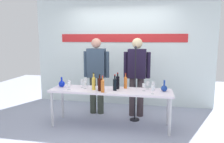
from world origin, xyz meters
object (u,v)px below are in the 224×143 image
at_px(presenter_left, 96,71).
at_px(wine_glass_left_0, 86,80).
at_px(wine_glass_left_4, 69,82).
at_px(wine_bottle_5, 100,84).
at_px(decanter_blue_right, 164,88).
at_px(wine_glass_right_3, 153,88).
at_px(wine_glass_right_1, 148,83).
at_px(wine_bottle_3, 115,84).
at_px(wine_glass_right_0, 144,85).
at_px(wine_bottle_0, 118,82).
at_px(display_table, 111,93).
at_px(wine_glass_left_2, 82,82).
at_px(wine_glass_left_3, 85,84).
at_px(wine_bottle_2, 94,83).
at_px(wine_glass_left_1, 69,85).
at_px(wine_bottle_4, 125,82).
at_px(decanter_blue_left, 62,84).
at_px(wine_bottle_1, 103,85).
at_px(presenter_right, 137,72).
at_px(wine_glass_right_2, 153,84).
at_px(microphone_stand, 135,96).

height_order(presenter_left, wine_glass_left_0, presenter_left).
bearing_deg(wine_glass_left_4, wine_bottle_5, -16.44).
bearing_deg(decanter_blue_right, wine_glass_right_3, -132.93).
height_order(presenter_left, wine_glass_right_1, presenter_left).
xyz_separation_m(wine_bottle_3, wine_glass_right_0, (0.54, 0.07, -0.02)).
distance_m(wine_bottle_0, wine_bottle_3, 0.14).
bearing_deg(wine_glass_right_1, wine_glass_right_0, -112.63).
distance_m(decanter_blue_right, wine_bottle_0, 0.88).
distance_m(wine_glass_right_0, wine_glass_right_1, 0.17).
bearing_deg(display_table, wine_bottle_5, -145.34).
distance_m(wine_glass_left_2, wine_glass_left_3, 0.11).
bearing_deg(wine_bottle_3, decanter_blue_right, 5.90).
relative_size(wine_bottle_2, wine_bottle_3, 1.08).
bearing_deg(wine_bottle_0, wine_glass_left_1, -165.61).
bearing_deg(wine_glass_left_2, wine_bottle_2, -26.72).
bearing_deg(wine_glass_right_3, wine_glass_right_0, 129.63).
bearing_deg(wine_glass_left_2, decanter_blue_right, -0.89).
relative_size(decanter_blue_right, wine_glass_right_1, 1.37).
distance_m(wine_glass_left_3, wine_glass_left_4, 0.36).
bearing_deg(wine_glass_left_3, wine_bottle_2, -16.72).
relative_size(wine_bottle_4, wine_glass_left_4, 2.25).
distance_m(decanter_blue_left, wine_glass_right_3, 1.81).
xyz_separation_m(display_table, wine_bottle_2, (-0.31, -0.06, 0.20)).
relative_size(wine_glass_left_3, wine_glass_left_4, 1.03).
relative_size(wine_bottle_4, wine_glass_left_1, 2.17).
bearing_deg(presenter_left, wine_glass_right_1, -22.10).
bearing_deg(wine_glass_left_2, wine_glass_right_1, 4.91).
bearing_deg(wine_glass_left_1, wine_bottle_1, -6.70).
height_order(wine_bottle_1, wine_glass_left_0, wine_bottle_1).
distance_m(wine_glass_left_1, wine_glass_left_2, 0.29).
distance_m(wine_bottle_3, wine_glass_left_3, 0.60).
xyz_separation_m(presenter_left, presenter_right, (0.89, 0.00, 0.00)).
bearing_deg(wine_glass_left_1, wine_glass_right_2, 9.83).
relative_size(wine_bottle_0, wine_bottle_3, 1.05).
bearing_deg(presenter_right, wine_bottle_0, -120.45).
distance_m(wine_glass_right_0, wine_glass_right_3, 0.26).
xyz_separation_m(wine_bottle_0, wine_glass_left_1, (-0.90, -0.23, -0.04)).
height_order(wine_bottle_0, wine_glass_left_1, wine_bottle_0).
bearing_deg(wine_glass_right_2, presenter_right, 124.58).
relative_size(presenter_left, wine_bottle_1, 5.58).
bearing_deg(wine_bottle_2, microphone_stand, 30.44).
height_order(wine_bottle_4, wine_glass_left_2, wine_bottle_4).
distance_m(presenter_left, wine_glass_right_1, 1.24).
bearing_deg(presenter_right, wine_glass_right_0, -73.89).
distance_m(wine_bottle_4, wine_glass_right_0, 0.39).
relative_size(wine_bottle_3, wine_bottle_4, 1.01).
bearing_deg(wine_bottle_1, decanter_blue_left, 163.58).
height_order(display_table, wine_glass_right_0, wine_glass_right_0).
distance_m(wine_glass_left_2, microphone_stand, 1.12).
distance_m(decanter_blue_left, wine_glass_right_0, 1.64).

